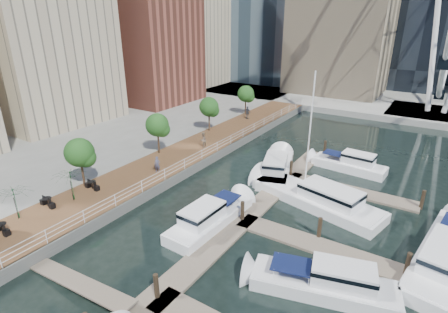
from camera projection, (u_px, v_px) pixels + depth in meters
ground at (145, 262)px, 23.60m from camera, size 520.00×520.00×0.00m
boardwalk at (181, 158)px, 39.64m from camera, size 6.00×60.00×1.00m
seawall at (203, 164)px, 38.14m from camera, size 0.25×60.00×1.00m
land_inland at (43, 122)px, 53.16m from camera, size 48.00×90.00×1.00m
land_far at (392, 71)px, 103.11m from camera, size 200.00×114.00×1.00m
pier at (435, 115)px, 57.03m from camera, size 14.00×12.00×1.00m
railing at (202, 155)px, 37.81m from camera, size 0.10×60.00×1.05m
floating_docks at (310, 223)px, 27.23m from camera, size 16.00×34.00×2.60m
midrise_condos at (106, 30)px, 56.36m from camera, size 19.00×67.00×28.00m
street_trees at (157, 125)px, 38.65m from camera, size 2.60×42.60×4.60m
cafe_tables at (26, 214)px, 26.74m from camera, size 2.50×13.70×0.74m
yacht_foreground at (322, 292)px, 21.09m from camera, size 9.70×4.83×2.15m
pedestrian_near at (157, 164)px, 34.64m from camera, size 0.70×0.59×1.63m
pedestrian_mid at (203, 140)px, 41.20m from camera, size 0.70×0.89×1.83m
pedestrian_far at (247, 113)px, 52.73m from camera, size 1.15×0.51×1.94m
moored_yachts at (314, 212)px, 29.65m from camera, size 21.59×33.12×11.50m
cafe_seating at (4, 213)px, 25.07m from camera, size 4.68×16.22×2.69m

